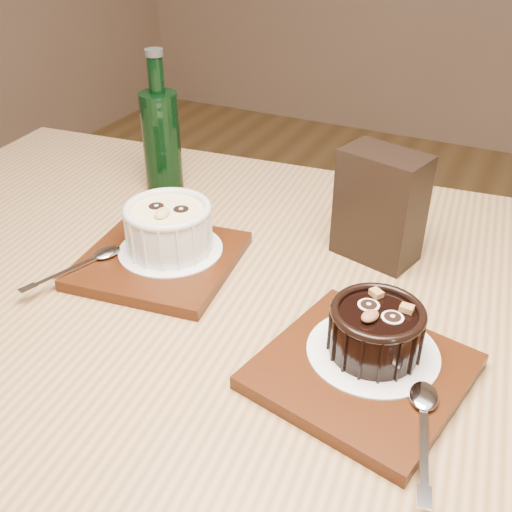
% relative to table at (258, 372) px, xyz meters
% --- Properties ---
extents(table, '(1.27, 0.92, 0.75)m').
position_rel_table_xyz_m(table, '(0.00, 0.00, 0.00)').
color(table, olive).
rests_on(table, ground).
extents(tray_left, '(0.20, 0.20, 0.01)m').
position_rel_table_xyz_m(tray_left, '(-0.15, 0.03, 0.10)').
color(tray_left, '#441D0B').
rests_on(tray_left, table).
extents(doily_left, '(0.13, 0.13, 0.00)m').
position_rel_table_xyz_m(doily_left, '(-0.15, 0.05, 0.11)').
color(doily_left, white).
rests_on(doily_left, tray_left).
extents(ramekin_white, '(0.11, 0.11, 0.06)m').
position_rel_table_xyz_m(ramekin_white, '(-0.15, 0.05, 0.14)').
color(ramekin_white, white).
rests_on(ramekin_white, doily_left).
extents(spoon_left, '(0.07, 0.14, 0.01)m').
position_rel_table_xyz_m(spoon_left, '(-0.22, -0.03, 0.11)').
color(spoon_left, silver).
rests_on(spoon_left, tray_left).
extents(tray_right, '(0.21, 0.21, 0.01)m').
position_rel_table_xyz_m(tray_right, '(0.14, -0.05, 0.10)').
color(tray_right, '#441D0B').
rests_on(tray_right, table).
extents(doily_right, '(0.13, 0.13, 0.00)m').
position_rel_table_xyz_m(doily_right, '(0.14, -0.03, 0.11)').
color(doily_right, white).
rests_on(doily_right, tray_right).
extents(ramekin_dark, '(0.09, 0.09, 0.05)m').
position_rel_table_xyz_m(ramekin_dark, '(0.14, -0.03, 0.14)').
color(ramekin_dark, black).
rests_on(ramekin_dark, doily_right).
extents(spoon_right, '(0.06, 0.14, 0.01)m').
position_rel_table_xyz_m(spoon_right, '(0.21, -0.10, 0.11)').
color(spoon_right, silver).
rests_on(spoon_right, tray_right).
extents(condiment_stand, '(0.11, 0.08, 0.14)m').
position_rel_table_xyz_m(condiment_stand, '(0.08, 0.17, 0.16)').
color(condiment_stand, black).
rests_on(condiment_stand, table).
extents(green_bottle, '(0.06, 0.06, 0.21)m').
position_rel_table_xyz_m(green_bottle, '(-0.27, 0.22, 0.17)').
color(green_bottle, black).
rests_on(green_bottle, table).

